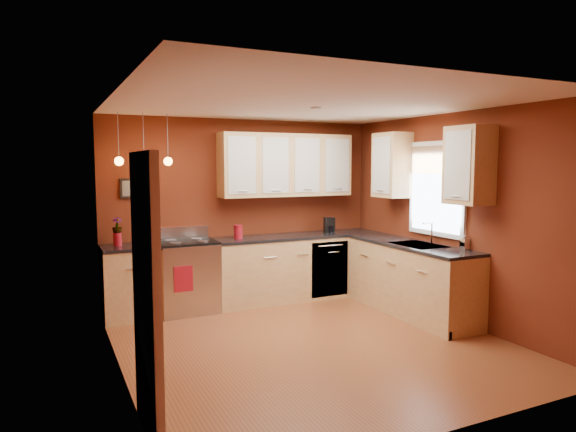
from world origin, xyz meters
name	(u,v)px	position (x,y,z in m)	size (l,w,h in m)	color
floor	(312,343)	(0.00, 0.00, 0.00)	(4.20, 4.20, 0.00)	brown
ceiling	(313,103)	(0.00, 0.00, 2.60)	(4.00, 4.20, 0.02)	white
wall_back	(244,210)	(0.00, 2.10, 1.30)	(4.00, 0.02, 2.60)	maroon
wall_front	(452,258)	(0.00, -2.10, 1.30)	(4.00, 0.02, 2.60)	maroon
wall_left	(118,237)	(-2.00, 0.00, 1.30)	(0.02, 4.20, 2.60)	maroon
wall_right	(454,218)	(2.00, 0.00, 1.30)	(0.02, 4.20, 2.60)	maroon
base_cabinets_back_left	(131,284)	(-1.65, 1.80, 0.45)	(0.70, 0.60, 0.90)	#DDBA76
base_cabinets_back_right	(298,268)	(0.73, 1.80, 0.45)	(2.54, 0.60, 0.90)	#DDBA76
base_cabinets_right	(410,280)	(1.70, 0.45, 0.45)	(0.60, 2.10, 0.90)	#DDBA76
counter_back_left	(130,247)	(-1.65, 1.80, 0.92)	(0.70, 0.62, 0.04)	black
counter_back_right	(298,236)	(0.73, 1.80, 0.92)	(2.54, 0.62, 0.04)	black
counter_right	(411,244)	(1.70, 0.45, 0.92)	(0.62, 2.10, 0.04)	black
gas_range	(187,276)	(-0.92, 1.80, 0.48)	(0.76, 0.64, 1.11)	#B7B7BC
dishwasher_front	(330,269)	(1.10, 1.51, 0.45)	(0.60, 0.02, 0.80)	#B7B7BC
sink	(418,246)	(1.70, 0.30, 0.92)	(0.50, 0.70, 0.33)	gray
window	(437,186)	(1.97, 0.30, 1.69)	(0.06, 1.02, 1.22)	white
door_left_wall	(147,297)	(-1.97, -1.20, 1.03)	(0.12, 0.82, 2.05)	white
upper_cabinets_back	(286,165)	(0.60, 1.93, 1.95)	(2.00, 0.35, 0.90)	#DDBA76
upper_cabinets_right	(427,165)	(1.82, 0.32, 1.95)	(0.35, 1.95, 0.90)	#DDBA76
wall_picture	(133,188)	(-1.55, 2.08, 1.65)	(0.32, 0.03, 0.26)	black
pendant_lights	(144,161)	(-1.45, 1.75, 2.01)	(0.71, 0.11, 0.66)	gray
red_canister	(238,232)	(-0.21, 1.77, 1.04)	(0.13, 0.13, 0.19)	maroon
red_vase	(118,239)	(-1.79, 1.85, 1.02)	(0.10, 0.10, 0.17)	maroon
flowers	(117,226)	(-1.79, 1.85, 1.19)	(0.12, 0.12, 0.21)	maroon
coffee_maker	(329,226)	(1.26, 1.81, 1.05)	(0.19, 0.19, 0.23)	black
soap_pump	(465,241)	(1.95, -0.25, 1.04)	(0.09, 0.09, 0.20)	silver
dish_towel	(183,279)	(-1.05, 1.47, 0.52)	(0.24, 0.02, 0.33)	maroon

